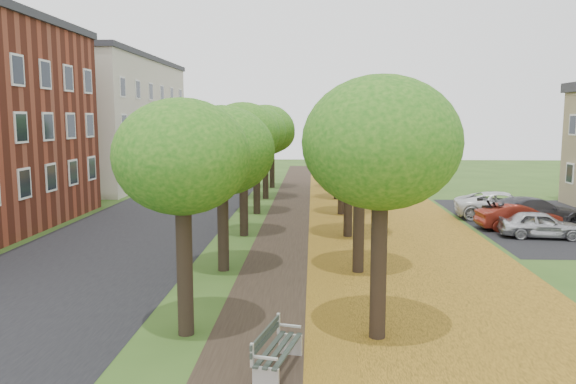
# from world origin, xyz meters

# --- Properties ---
(ground) EXTENTS (120.00, 120.00, 0.00)m
(ground) POSITION_xyz_m (0.00, 0.00, 0.00)
(ground) COLOR #2D4C19
(ground) RESTS_ON ground
(street_asphalt) EXTENTS (8.00, 70.00, 0.01)m
(street_asphalt) POSITION_xyz_m (-7.50, 15.00, 0.00)
(street_asphalt) COLOR black
(street_asphalt) RESTS_ON ground
(footpath) EXTENTS (3.20, 70.00, 0.01)m
(footpath) POSITION_xyz_m (0.00, 15.00, 0.00)
(footpath) COLOR black
(footpath) RESTS_ON ground
(leaf_verge) EXTENTS (7.50, 70.00, 0.01)m
(leaf_verge) POSITION_xyz_m (5.00, 15.00, 0.01)
(leaf_verge) COLOR #B17A20
(leaf_verge) RESTS_ON ground
(parking_lot) EXTENTS (9.00, 16.00, 0.01)m
(parking_lot) POSITION_xyz_m (13.50, 16.00, 0.00)
(parking_lot) COLOR black
(parking_lot) RESTS_ON ground
(tree_row_west) EXTENTS (3.67, 33.67, 6.05)m
(tree_row_west) POSITION_xyz_m (-2.20, 15.00, 4.45)
(tree_row_west) COLOR black
(tree_row_west) RESTS_ON ground
(tree_row_east) EXTENTS (3.67, 33.67, 6.05)m
(tree_row_east) POSITION_xyz_m (2.60, 15.00, 4.45)
(tree_row_east) COLOR black
(tree_row_east) RESTS_ON ground
(building_cream) EXTENTS (10.30, 20.30, 10.40)m
(building_cream) POSITION_xyz_m (-17.00, 33.00, 5.21)
(building_cream) COLOR beige
(building_cream) RESTS_ON ground
(bench) EXTENTS (1.02, 2.06, 0.94)m
(bench) POSITION_xyz_m (0.21, -1.98, 0.49)
(bench) COLOR #273028
(bench) RESTS_ON ground
(car_silver) EXTENTS (3.78, 1.90, 1.23)m
(car_silver) POSITION_xyz_m (11.35, 12.10, 0.62)
(car_silver) COLOR #ABACB0
(car_silver) RESTS_ON ground
(car_red) EXTENTS (4.01, 1.62, 1.29)m
(car_red) POSITION_xyz_m (11.00, 13.91, 0.65)
(car_red) COLOR maroon
(car_red) RESTS_ON ground
(car_grey) EXTENTS (5.57, 3.46, 1.51)m
(car_grey) POSITION_xyz_m (11.97, 14.68, 0.75)
(car_grey) COLOR #38383D
(car_grey) RESTS_ON ground
(car_white) EXTENTS (5.51, 3.18, 1.45)m
(car_white) POSITION_xyz_m (11.34, 16.93, 0.72)
(car_white) COLOR silver
(car_white) RESTS_ON ground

